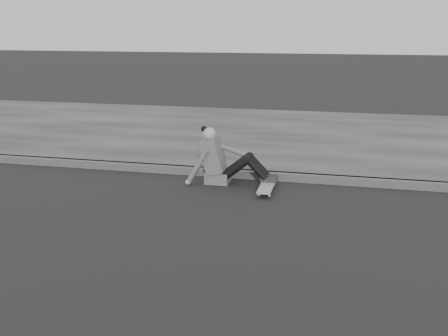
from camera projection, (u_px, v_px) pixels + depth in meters
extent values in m
plane|color=black|center=(435.00, 266.00, 5.05)|extent=(80.00, 80.00, 0.00)
cube|color=#444444|center=(405.00, 184.00, 7.46)|extent=(24.00, 0.16, 0.12)
cube|color=#393939|center=(387.00, 141.00, 10.29)|extent=(24.00, 6.00, 0.12)
cylinder|color=#9E9E99|center=(259.00, 194.00, 7.11)|extent=(0.03, 0.05, 0.05)
cylinder|color=#9E9E99|center=(269.00, 195.00, 7.08)|extent=(0.03, 0.05, 0.05)
cylinder|color=#9E9E99|center=(264.00, 183.00, 7.60)|extent=(0.03, 0.05, 0.05)
cylinder|color=#9E9E99|center=(274.00, 184.00, 7.57)|extent=(0.03, 0.05, 0.05)
cube|color=#2A2A2C|center=(264.00, 193.00, 7.09)|extent=(0.16, 0.04, 0.03)
cube|color=#2A2A2C|center=(269.00, 182.00, 7.58)|extent=(0.16, 0.04, 0.03)
cube|color=gray|center=(267.00, 186.00, 7.33)|extent=(0.20, 0.78, 0.02)
cube|color=#545457|center=(218.00, 177.00, 7.73)|extent=(0.36, 0.34, 0.18)
cube|color=#545457|center=(213.00, 155.00, 7.65)|extent=(0.37, 0.40, 0.57)
cube|color=#545457|center=(205.00, 147.00, 7.64)|extent=(0.14, 0.30, 0.20)
cylinder|color=#989898|center=(210.00, 140.00, 7.59)|extent=(0.09, 0.09, 0.08)
sphere|color=#989898|center=(209.00, 134.00, 7.57)|extent=(0.20, 0.20, 0.20)
sphere|color=black|center=(204.00, 129.00, 7.59)|extent=(0.09, 0.09, 0.09)
cylinder|color=black|center=(237.00, 167.00, 7.52)|extent=(0.43, 0.13, 0.39)
cylinder|color=black|center=(239.00, 164.00, 7.69)|extent=(0.43, 0.13, 0.39)
cylinder|color=black|center=(256.00, 169.00, 7.46)|extent=(0.35, 0.11, 0.36)
cylinder|color=black|center=(258.00, 166.00, 7.63)|extent=(0.35, 0.11, 0.36)
sphere|color=black|center=(248.00, 159.00, 7.45)|extent=(0.13, 0.13, 0.13)
sphere|color=black|center=(250.00, 156.00, 7.62)|extent=(0.13, 0.13, 0.13)
cube|color=#292929|center=(268.00, 180.00, 7.47)|extent=(0.24, 0.08, 0.07)
cube|color=#292929|center=(270.00, 176.00, 7.64)|extent=(0.24, 0.08, 0.07)
cylinder|color=#545457|center=(197.00, 167.00, 7.53)|extent=(0.38, 0.08, 0.58)
sphere|color=#989898|center=(188.00, 182.00, 7.62)|extent=(0.08, 0.08, 0.08)
cylinder|color=#545457|center=(231.00, 150.00, 7.73)|extent=(0.48, 0.08, 0.21)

